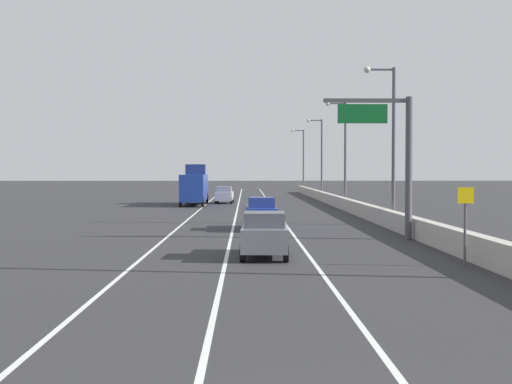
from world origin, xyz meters
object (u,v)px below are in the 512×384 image
at_px(car_silver_1, 224,195).
at_px(lamp_post_right_second, 390,135).
at_px(speed_advisory_sign, 465,220).
at_px(car_blue_0, 261,213).
at_px(lamp_post_right_fifth, 302,156).
at_px(car_gray_2, 265,234).
at_px(lamp_post_right_third, 343,147).
at_px(box_truck, 195,186).
at_px(lamp_post_right_fourth, 320,153).
at_px(overhead_sign_gantry, 395,150).

bearing_deg(car_silver_1, lamp_post_right_second, -67.22).
xyz_separation_m(speed_advisory_sign, lamp_post_right_second, (1.33, 18.50, 4.27)).
height_order(lamp_post_right_second, car_blue_0, lamp_post_right_second).
distance_m(lamp_post_right_fifth, car_gray_2, 80.14).
xyz_separation_m(lamp_post_right_third, car_blue_0, (-8.78, -24.37, -5.03)).
distance_m(speed_advisory_sign, lamp_post_right_third, 40.07).
relative_size(car_silver_1, car_gray_2, 0.97).
bearing_deg(lamp_post_right_fifth, car_blue_0, -97.19).
relative_size(speed_advisory_sign, car_silver_1, 0.72).
distance_m(car_blue_0, car_silver_1, 31.77).
xyz_separation_m(lamp_post_right_second, lamp_post_right_fifth, (-0.21, 63.94, 0.00)).
bearing_deg(car_blue_0, lamp_post_right_second, 19.41).
distance_m(lamp_post_right_fifth, box_truck, 41.66).
bearing_deg(lamp_post_right_fifth, lamp_post_right_third, -89.56).
bearing_deg(box_truck, car_blue_0, -77.31).
height_order(speed_advisory_sign, lamp_post_right_third, lamp_post_right_third).
bearing_deg(lamp_post_right_fifth, box_truck, -110.93).
bearing_deg(speed_advisory_sign, lamp_post_right_fourth, 88.47).
relative_size(speed_advisory_sign, box_truck, 0.32).
height_order(lamp_post_right_fourth, car_gray_2, lamp_post_right_fourth).
relative_size(overhead_sign_gantry, lamp_post_right_second, 0.71).
height_order(lamp_post_right_third, car_blue_0, lamp_post_right_third).
relative_size(lamp_post_right_second, lamp_post_right_third, 1.00).
height_order(overhead_sign_gantry, speed_advisory_sign, overhead_sign_gantry).
xyz_separation_m(car_blue_0, car_gray_2, (-0.14, -12.52, -0.05)).
bearing_deg(car_blue_0, box_truck, 102.69).
distance_m(lamp_post_right_fifth, car_blue_0, 67.71).
bearing_deg(overhead_sign_gantry, box_truck, 111.19).
height_order(lamp_post_right_fourth, lamp_post_right_fifth, same).
distance_m(lamp_post_right_second, car_gray_2, 18.60).
distance_m(overhead_sign_gantry, lamp_post_right_fifth, 72.94).
height_order(lamp_post_right_second, box_truck, lamp_post_right_second).
bearing_deg(lamp_post_right_third, overhead_sign_gantry, -93.57).
distance_m(speed_advisory_sign, box_truck, 45.80).
distance_m(lamp_post_right_fourth, car_blue_0, 46.82).
xyz_separation_m(overhead_sign_gantry, lamp_post_right_fifth, (1.56, 72.91, 1.30)).
relative_size(lamp_post_right_fifth, car_gray_2, 2.44).
distance_m(speed_advisory_sign, car_silver_1, 48.24).
distance_m(lamp_post_right_second, lamp_post_right_fourth, 42.63).
bearing_deg(overhead_sign_gantry, lamp_post_right_second, 78.83).
distance_m(lamp_post_right_fourth, box_truck, 23.55).
relative_size(lamp_post_right_third, car_gray_2, 2.44).
height_order(lamp_post_right_second, car_gray_2, lamp_post_right_second).
relative_size(lamp_post_right_fourth, car_blue_0, 2.29).
bearing_deg(box_truck, overhead_sign_gantry, -68.81).
distance_m(overhead_sign_gantry, lamp_post_right_second, 9.24).
height_order(car_silver_1, car_gray_2, car_gray_2).
distance_m(car_silver_1, car_gray_2, 44.24).
xyz_separation_m(overhead_sign_gantry, lamp_post_right_second, (1.77, 8.97, 1.30)).
height_order(car_blue_0, box_truck, box_truck).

